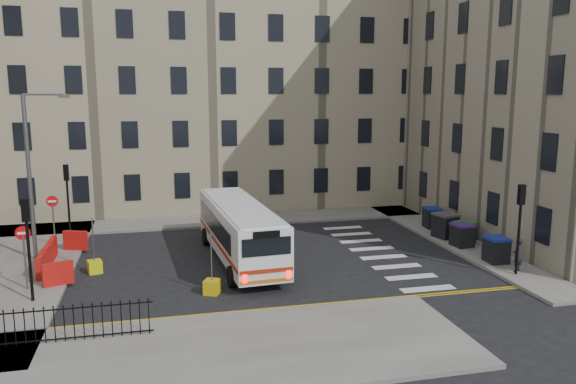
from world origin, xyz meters
name	(u,v)px	position (x,y,z in m)	size (l,w,h in m)	color
ground	(301,256)	(0.00, 0.00, 0.00)	(120.00, 120.00, 0.00)	black
pavement_north	(176,223)	(-6.00, 8.60, 0.07)	(36.00, 3.20, 0.15)	slate
pavement_east	(426,227)	(9.00, 4.00, 0.07)	(2.40, 26.00, 0.15)	slate
pavement_west	(9,268)	(-14.00, 1.00, 0.07)	(6.00, 22.00, 0.15)	slate
pavement_sw	(166,358)	(-7.00, -10.00, 0.07)	(20.00, 6.00, 0.15)	slate
terrace_north	(154,87)	(-7.00, 15.50, 8.62)	(38.30, 10.80, 17.20)	tan
corner_east	(567,71)	(19.00, 5.00, 9.62)	(17.80, 24.30, 19.20)	gray
traffic_light_east	(520,215)	(8.60, -5.50, 2.87)	(0.28, 0.22, 4.10)	black
traffic_light_nw	(67,189)	(-12.00, 6.50, 2.87)	(0.28, 0.22, 4.10)	black
traffic_light_sw	(27,234)	(-12.00, -4.00, 2.87)	(0.28, 0.22, 4.10)	black
streetlamp	(29,175)	(-13.00, 2.00, 4.34)	(0.50, 0.22, 8.14)	#595B5E
no_entry_north	(53,210)	(-12.50, 4.50, 2.08)	(0.60, 0.08, 3.00)	#595B5E
no_entry_south	(24,244)	(-12.50, -2.50, 2.08)	(0.60, 0.08, 3.00)	#595B5E
roadworks_barriers	(55,256)	(-11.84, 0.50, 0.65)	(1.66, 6.26, 1.00)	red
iron_railings	(30,327)	(-11.25, -8.20, 0.75)	(7.80, 0.04, 1.20)	black
bus	(240,229)	(-3.18, -0.13, 1.62)	(3.12, 10.45, 2.80)	white
wheelie_bin_a	(496,249)	(8.77, -3.67, 0.77)	(1.03, 1.17, 1.24)	black
wheelie_bin_b	(462,235)	(8.67, -0.72, 0.76)	(1.04, 1.17, 1.22)	black
wheelie_bin_c	(464,232)	(9.19, -0.04, 0.73)	(1.18, 1.27, 1.14)	black
wheelie_bin_d	(445,225)	(8.71, 1.17, 0.84)	(1.35, 1.47, 1.38)	black
wheelie_bin_e	(432,217)	(9.14, 3.47, 0.77)	(1.06, 1.19, 1.23)	black
pedestrian	(518,255)	(8.86, -5.17, 0.93)	(0.57, 0.38, 1.57)	black
bollard_yellow	(95,267)	(-10.00, -0.49, 0.30)	(0.60, 0.60, 0.60)	#D3DA0C
bollard_chevron	(212,287)	(-5.00, -4.47, 0.30)	(0.60, 0.60, 0.60)	gold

